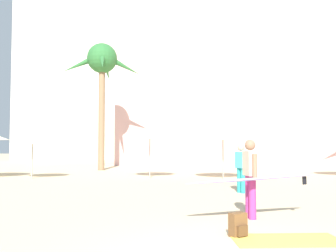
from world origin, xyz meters
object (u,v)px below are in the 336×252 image
Objects in this scene: cafe_umbrella_1 at (150,135)px; cafe_umbrella_3 at (223,137)px; backpack at (238,225)px; cafe_umbrella_0 at (32,139)px; person_far_right at (241,166)px; person_far_left at (252,176)px; beach_towel at (287,240)px; palm_tree_left at (102,66)px.

cafe_umbrella_1 is 3.53m from cafe_umbrella_3.
cafe_umbrella_0 is at bearing -174.68° from backpack.
cafe_umbrella_1 is at bearing 160.71° from backpack.
cafe_umbrella_1 is 6.53m from person_far_right.
person_far_right is (1.63, 5.78, 0.70)m from backpack.
person_far_right is at bearing -62.38° from cafe_umbrella_1.
person_far_left is (7.63, -9.97, -0.94)m from cafe_umbrella_0.
cafe_umbrella_0 is at bearing 123.33° from beach_towel.
cafe_umbrella_3 is 1.58× the size of person_far_right.
cafe_umbrella_0 reaches higher than person_far_right.
beach_towel is at bearing -73.69° from palm_tree_left.
person_far_left is at bearing -78.50° from cafe_umbrella_1.
cafe_umbrella_3 reaches higher than person_far_left.
palm_tree_left reaches higher than beach_towel.
cafe_umbrella_0 is 1.28× the size of person_far_right.
palm_tree_left is at bearing 118.17° from cafe_umbrella_1.
cafe_umbrella_1 is 1.38× the size of person_far_right.
cafe_umbrella_1 reaches higher than backpack.
backpack is at bearing -101.09° from cafe_umbrella_3.
cafe_umbrella_0 reaches higher than person_far_left.
cafe_umbrella_0 is at bearing -58.08° from person_far_left.
palm_tree_left is 10.07m from cafe_umbrella_3.
palm_tree_left reaches higher than backpack.
cafe_umbrella_1 is (5.59, 0.06, 0.21)m from cafe_umbrella_0.
beach_towel is at bearing -56.67° from cafe_umbrella_0.
cafe_umbrella_3 is at bearing -44.56° from palm_tree_left.
beach_towel is 4.40× the size of backpack.
palm_tree_left is at bearing -77.73° from person_far_left.
palm_tree_left is 3.54× the size of cafe_umbrella_1.
person_far_left is at bearing -52.57° from cafe_umbrella_0.
cafe_umbrella_1 is at bearing 100.18° from beach_towel.
cafe_umbrella_3 is 6.19× the size of backpack.
backpack is (-0.77, 0.31, 0.19)m from beach_towel.
person_far_left is (-1.40, -9.23, -1.06)m from cafe_umbrella_3.
backpack is (1.35, -11.47, -1.88)m from cafe_umbrella_1.
cafe_umbrella_1 is 12.15m from beach_towel.
cafe_umbrella_1 is at bearing -85.73° from person_far_right.
person_far_left is at bearing 128.26° from backpack.
person_far_left reaches higher than backpack.
person_far_left is at bearing -98.62° from cafe_umbrella_3.
person_far_left is 1.91× the size of person_far_right.
cafe_umbrella_0 is 10.30m from person_far_right.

